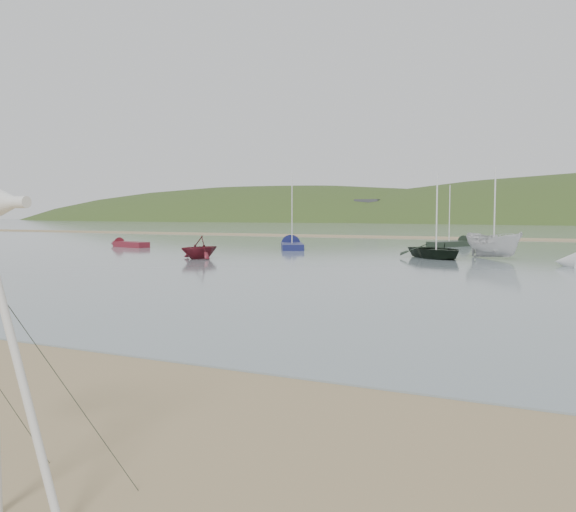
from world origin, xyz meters
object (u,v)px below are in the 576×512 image
at_px(sailboat_dark_mid, 459,243).
at_px(boat_red, 199,237).
at_px(sailboat_blue_near, 291,245).
at_px(boat_white, 494,223).
at_px(dinghy_red_far, 124,244).
at_px(boat_dark, 437,220).

bearing_deg(sailboat_dark_mid, boat_red, -117.89).
bearing_deg(boat_red, sailboat_blue_near, 108.87).
height_order(boat_white, dinghy_red_far, boat_white).
xyz_separation_m(dinghy_red_far, sailboat_blue_near, (14.52, 5.42, 0.01)).
bearing_deg(boat_dark, boat_red, 161.92).
distance_m(boat_red, sailboat_dark_mid, 27.31).
height_order(sailboat_dark_mid, sailboat_blue_near, sailboat_blue_near).
xyz_separation_m(boat_red, sailboat_blue_near, (-0.27, 14.77, -1.22)).
bearing_deg(sailboat_dark_mid, sailboat_blue_near, -144.37).
distance_m(boat_white, dinghy_red_far, 32.73).
height_order(boat_red, sailboat_dark_mid, sailboat_dark_mid).
bearing_deg(boat_white, sailboat_dark_mid, 57.94).
relative_size(sailboat_dark_mid, sailboat_blue_near, 0.85).
bearing_deg(boat_white, boat_red, 155.66).
distance_m(boat_red, dinghy_red_far, 17.54).
height_order(boat_dark, boat_white, boat_dark).
bearing_deg(boat_white, dinghy_red_far, 128.51).
xyz_separation_m(boat_white, sailboat_blue_near, (-18.14, 6.02, -2.16)).
bearing_deg(boat_dark, sailboat_blue_near, 107.68).
xyz_separation_m(boat_red, sailboat_dark_mid, (12.76, 24.11, -1.22)).
xyz_separation_m(boat_dark, boat_red, (-14.29, -7.42, -1.10)).
bearing_deg(boat_red, boat_dark, 45.26).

